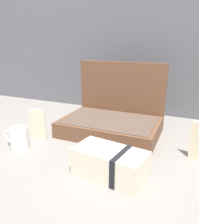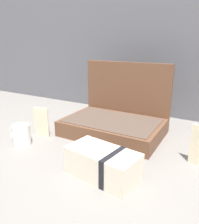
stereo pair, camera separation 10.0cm
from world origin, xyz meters
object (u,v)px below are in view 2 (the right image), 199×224
object	(u,v)px
open_suitcase	(116,119)
cream_toiletry_bag	(103,164)
coffee_mug	(21,135)
poster_card_right	(41,122)

from	to	relation	value
open_suitcase	cream_toiletry_bag	bearing A→B (deg)	-70.54
open_suitcase	coffee_mug	size ratio (longest dim) A/B	4.16
cream_toiletry_bag	coffee_mug	world-z (taller)	cream_toiletry_bag
coffee_mug	poster_card_right	bearing A→B (deg)	85.31
open_suitcase	coffee_mug	bearing A→B (deg)	-131.48
coffee_mug	open_suitcase	bearing A→B (deg)	48.52
open_suitcase	poster_card_right	distance (m)	0.38
cream_toiletry_bag	poster_card_right	distance (m)	0.47
cream_toiletry_bag	poster_card_right	world-z (taller)	poster_card_right
cream_toiletry_bag	poster_card_right	xyz separation A→B (m)	(-0.44, 0.16, 0.02)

